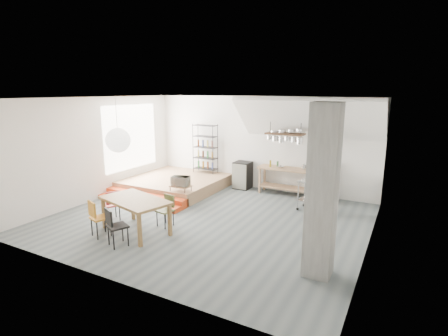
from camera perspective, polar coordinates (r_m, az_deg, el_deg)
The scene contains 26 objects.
floor at distance 9.52m, azimuth -2.66°, elevation -8.30°, with size 8.00×8.00×0.00m, color #4F595C.
wall_back at distance 12.16m, azimuth 5.76°, elevation 4.05°, with size 8.00×0.04×3.20m, color silver.
wall_left at distance 11.62m, azimuth -19.97°, elevation 2.95°, with size 0.04×7.00×3.20m, color silver.
wall_right at distance 7.85m, azimuth 23.17°, elevation -1.64°, with size 0.04×7.00×3.20m, color silver.
ceiling at distance 8.90m, azimuth -2.88°, elevation 11.34°, with size 8.00×7.00×0.02m, color white.
slope_ceiling at distance 10.91m, azimuth 13.48°, elevation 7.82°, with size 4.40×1.80×0.15m, color white.
window_pane at distance 12.61m, azimuth -14.92°, elevation 4.91°, with size 0.02×2.50×2.20m, color white.
platform at distance 12.37m, azimuth -7.88°, elevation -2.50°, with size 3.00×3.00×0.40m, color #A37751.
step_lower at distance 10.96m, azimuth -13.88°, elevation -5.46°, with size 3.00×0.35×0.13m, color #CE4118.
step_upper at distance 11.19m, azimuth -12.70°, elevation -4.67°, with size 3.00×0.35×0.27m, color #CE4118.
concrete_column at distance 6.50m, azimuth 15.74°, elevation -3.88°, with size 0.50×0.50×3.20m, color slate.
kitchen_counter at distance 11.65m, azimuth 9.99°, elevation -1.34°, with size 1.80×0.60×0.91m.
stove at distance 11.35m, azimuth 16.69°, elevation -2.81°, with size 0.60×0.60×1.18m.
pot_rack at distance 11.19m, azimuth 10.02°, elevation 5.12°, with size 1.20×0.50×1.43m.
wire_shelving at distance 12.83m, azimuth -3.07°, elevation 3.31°, with size 0.88×0.38×1.80m.
microwave_shelf at distance 10.68m, azimuth -7.09°, elevation -2.97°, with size 0.60×0.40×0.16m.
paper_lantern at distance 8.90m, azimuth -16.92°, elevation 4.35°, with size 0.60×0.60×0.60m, color white.
dining_table at distance 8.71m, azimuth -14.32°, elevation -5.51°, with size 1.95×1.41×0.83m.
chair_mustard at distance 8.75m, azimuth -20.00°, elevation -7.29°, with size 0.52×0.52×0.89m.
chair_black at distance 8.11m, azimuth -17.50°, elevation -8.70°, with size 0.54×0.54×0.88m.
chair_olive at distance 9.05m, azimuth -9.33°, elevation -6.39°, with size 0.42×0.42×0.79m.
chair_red at distance 9.68m, azimuth -17.79°, elevation -5.45°, with size 0.51×0.51×0.83m.
rolling_cart at distance 10.25m, azimuth 14.62°, elevation -3.82°, with size 0.96×0.64×0.88m.
mini_fridge at distance 12.30m, azimuth 3.06°, elevation -1.16°, with size 0.56×0.56×0.95m, color black.
microwave at distance 10.63m, azimuth -7.12°, elevation -2.12°, with size 0.52×0.35×0.29m, color beige.
bowl at distance 11.58m, azimuth 9.25°, elevation 0.19°, with size 0.22×0.22×0.05m, color silver.
Camera 1 is at (4.59, -7.62, 3.39)m, focal length 28.00 mm.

